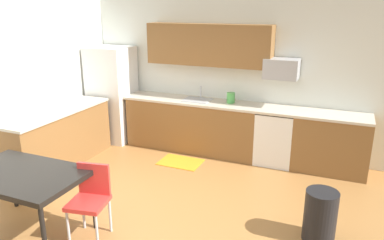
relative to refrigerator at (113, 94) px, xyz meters
name	(u,v)px	position (x,y,z in m)	size (l,w,h in m)	color
ground_plane	(161,218)	(2.18, -2.22, -0.90)	(12.00, 12.00, 0.00)	#9E6B38
wall_back	(228,76)	(2.18, 0.43, 0.45)	(5.80, 0.10, 2.70)	silver
cabinet_run_back	(192,126)	(1.64, 0.08, -0.45)	(2.41, 0.60, 0.90)	brown
cabinet_run_back_right	(331,144)	(4.01, 0.08, -0.45)	(1.14, 0.60, 0.90)	brown
cabinet_run_left	(58,139)	(-0.12, -1.42, -0.45)	(0.60, 2.00, 0.90)	brown
countertop_back	(221,104)	(2.18, 0.08, 0.02)	(4.80, 0.64, 0.04)	beige
countertop_left	(55,112)	(-0.12, -1.42, 0.02)	(0.64, 2.00, 0.04)	beige
upper_cabinets_back	(208,45)	(1.88, 0.21, 1.00)	(2.20, 0.34, 0.70)	brown
refrigerator	(113,94)	(0.00, 0.00, 0.00)	(0.76, 0.70, 1.81)	white
oven_range	(276,136)	(3.14, 0.08, -0.45)	(0.60, 0.60, 0.91)	white
microwave	(281,69)	(3.14, 0.18, 0.67)	(0.54, 0.36, 0.32)	#9EA0A5
sink_basin	(197,103)	(1.73, 0.08, -0.02)	(0.48, 0.40, 0.14)	#A5A8AD
sink_faucet	(201,92)	(1.73, 0.26, 0.14)	(0.02, 0.02, 0.24)	#B2B5BA
dining_table	(22,178)	(0.91, -3.10, -0.19)	(1.40, 0.90, 0.77)	black
chair_near_table	(91,196)	(1.62, -2.83, -0.40)	(0.47, 0.47, 0.85)	red
trash_bin	(320,216)	(4.03, -1.91, -0.60)	(0.36, 0.36, 0.60)	black
floor_mat	(181,162)	(1.69, -0.57, -0.90)	(0.70, 0.50, 0.01)	orange
kettle	(231,98)	(2.33, 0.13, 0.12)	(0.14, 0.14, 0.20)	#4CA54C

